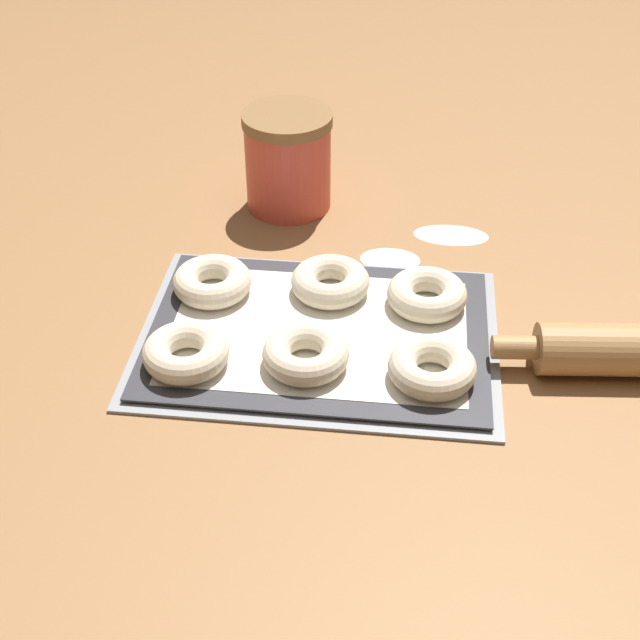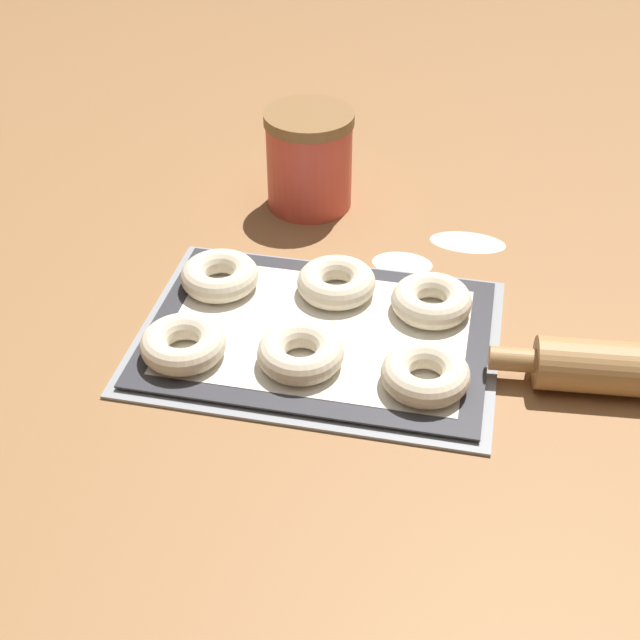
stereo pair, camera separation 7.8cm
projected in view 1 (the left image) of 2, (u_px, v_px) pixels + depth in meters
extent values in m
plane|color=olive|center=(317.00, 345.00, 1.04)|extent=(2.80, 2.80, 0.00)
cube|color=#93969B|center=(320.00, 335.00, 1.05)|extent=(0.42, 0.30, 0.01)
cube|color=#333338|center=(320.00, 332.00, 1.05)|extent=(0.40, 0.28, 0.00)
cube|color=silver|center=(320.00, 332.00, 1.05)|extent=(0.35, 0.23, 0.00)
torus|color=beige|center=(186.00, 352.00, 0.99)|extent=(0.10, 0.10, 0.03)
torus|color=beige|center=(306.00, 354.00, 0.99)|extent=(0.10, 0.10, 0.03)
torus|color=beige|center=(432.00, 367.00, 0.97)|extent=(0.10, 0.10, 0.03)
torus|color=beige|center=(212.00, 281.00, 1.10)|extent=(0.10, 0.10, 0.03)
torus|color=beige|center=(330.00, 281.00, 1.10)|extent=(0.10, 0.10, 0.03)
torus|color=beige|center=(427.00, 294.00, 1.08)|extent=(0.10, 0.10, 0.03)
cylinder|color=#DB4C3D|center=(288.00, 166.00, 1.26)|extent=(0.12, 0.12, 0.13)
cylinder|color=olive|center=(287.00, 119.00, 1.21)|extent=(0.13, 0.13, 0.02)
cylinder|color=#AD7F4C|center=(514.00, 347.00, 0.99)|extent=(0.05, 0.03, 0.03)
ellipsoid|color=white|center=(390.00, 258.00, 1.18)|extent=(0.08, 0.05, 0.00)
ellipsoid|color=white|center=(451.00, 234.00, 1.23)|extent=(0.10, 0.05, 0.00)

